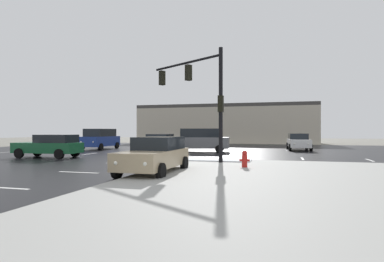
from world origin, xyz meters
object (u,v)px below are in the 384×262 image
Objects in this scene: sedan_white at (298,141)px; sedan_green at (50,145)px; traffic_signal_mast at (200,88)px; suv_blue at (100,138)px; sedan_tan at (155,154)px; suv_grey at (201,140)px; fire_hydrant at (245,159)px; sedan_black at (162,143)px.

sedan_green is (-16.91, -13.38, 0.00)m from sedan_white.
suv_blue is (-12.77, 10.08, -3.26)m from traffic_signal_mast.
suv_blue is at bearing -142.21° from sedan_tan.
suv_grey is 1.08× the size of sedan_green.
suv_blue reaches higher than fire_hydrant.
fire_hydrant is 0.17× the size of sedan_white.
suv_blue reaches higher than sedan_black.
sedan_green is (-5.88, -6.14, 0.00)m from sedan_black.
sedan_tan is 0.93× the size of suv_blue.
fire_hydrant is 0.17× the size of sedan_green.
sedan_white is 20.35m from sedan_tan.
suv_blue reaches higher than sedan_green.
sedan_black is at bearing 64.20° from suv_blue.
sedan_black is (-4.91, 6.62, -3.50)m from traffic_signal_mast.
sedan_black reaches higher than fire_hydrant.
sedan_tan reaches higher than fire_hydrant.
traffic_signal_mast is at bearing 97.44° from suv_grey.
sedan_tan is at bearing 89.89° from suv_grey.
traffic_signal_mast is 9.71m from suv_grey.
sedan_tan is 14.30m from suv_grey.
suv_grey is at bearing -44.08° from traffic_signal_mast.
sedan_tan is 0.91× the size of suv_grey.
suv_blue is at bearing -81.14° from sedan_green.
sedan_white and sedan_green have the same top height.
sedan_tan and sedan_green have the same top height.
traffic_signal_mast is 11.35m from sedan_green.
sedan_white is at bearing -62.04° from sedan_black.
sedan_white and sedan_black have the same top height.
sedan_tan is at bearing -165.64° from sedan_black.
fire_hydrant is 0.16× the size of suv_grey.
sedan_tan is at bearing 147.40° from sedan_green.
traffic_signal_mast reaches higher than sedan_green.
sedan_black and sedan_green have the same top height.
sedan_white is 9.65m from suv_grey.
suv_blue is at bearing -5.94° from traffic_signal_mast.
fire_hydrant is (2.90, -2.86, -3.81)m from traffic_signal_mast.
sedan_black is at bearing 129.50° from fire_hydrant.
suv_grey is (-2.15, 8.89, -3.26)m from traffic_signal_mast.
sedan_white is at bearing 99.25° from suv_blue.
sedan_black is 1.01× the size of sedan_green.
traffic_signal_mast reaches higher than sedan_black.
traffic_signal_mast is 8.95m from sedan_black.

